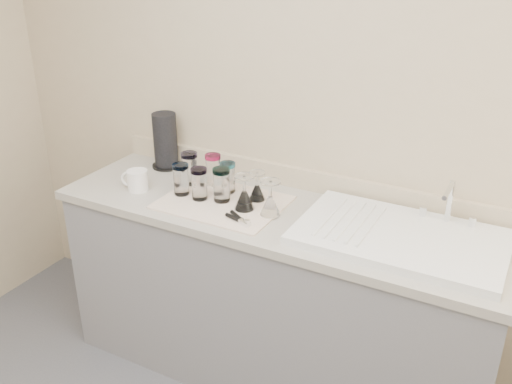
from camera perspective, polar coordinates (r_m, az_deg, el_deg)
The scene contains 16 objects.
room_envelope at distance 1.37m, azimuth -20.28°, elevation 2.58°, with size 3.54×3.50×2.52m.
counter_unit at distance 2.76m, azimuth 1.94°, elevation -10.34°, with size 2.06×0.62×0.90m.
sink_unit at distance 2.36m, azimuth 14.27°, elevation -4.35°, with size 0.82×0.50×0.22m.
dish_towel at distance 2.60m, azimuth -3.34°, elevation -1.03°, with size 0.55×0.42×0.01m, color white.
tumbler_teal at distance 2.77m, azimuth -6.65°, elevation 2.39°, with size 0.08×0.08×0.16m.
tumbler_cyan at distance 2.76m, azimuth -4.31°, elevation 2.27°, with size 0.08×0.08×0.15m.
tumbler_purple at distance 2.67m, azimuth -2.84°, elevation 1.49°, with size 0.07×0.07×0.15m.
tumbler_magenta at distance 2.67m, azimuth -7.50°, elevation 1.30°, with size 0.08×0.08×0.15m.
tumbler_blue at distance 2.61m, azimuth -5.69°, elevation 0.84°, with size 0.08×0.08×0.15m.
tumbler_lavender at distance 2.58m, azimuth -3.47°, elevation 0.75°, with size 0.08×0.08×0.16m.
goblet_back_left at distance 2.60m, azimuth 0.10°, elevation 0.16°, with size 0.08×0.08×0.14m.
goblet_front_left at distance 2.51m, azimuth -1.17°, elevation -0.58°, with size 0.09×0.09×0.16m.
goblet_front_right at distance 2.46m, azimuth 1.42°, elevation -1.11°, with size 0.09×0.09×0.16m.
can_opener at distance 2.43m, azimuth -1.74°, elevation -2.71°, with size 0.14×0.09×0.02m.
white_mug at distance 2.77m, azimuth -11.82°, elevation 1.15°, with size 0.15×0.12×0.10m.
paper_towel_roll at distance 2.99m, azimuth -9.05°, elevation 5.04°, with size 0.15×0.15×0.29m.
Camera 1 is at (0.98, -0.83, 2.04)m, focal length 40.00 mm.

